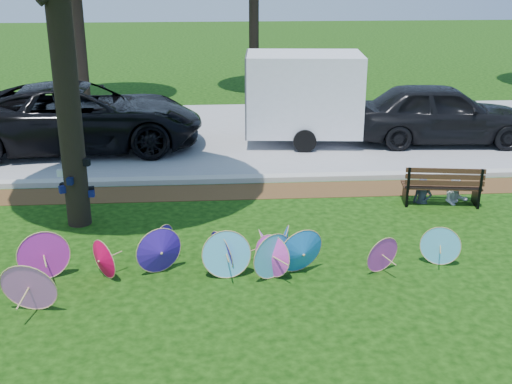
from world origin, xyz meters
TOP-DOWN VIEW (x-y plane):
  - ground at (0.00, 0.00)m, footprint 90.00×90.00m
  - mulch_strip at (0.00, 4.50)m, footprint 90.00×1.00m
  - curb at (0.00, 5.20)m, footprint 90.00×0.30m
  - street at (0.00, 9.35)m, footprint 90.00×8.00m
  - parasol_pile at (-0.29, 0.62)m, footprint 7.11×2.25m
  - black_van at (-3.64, 8.16)m, footprint 6.44×3.28m
  - dark_pickup at (5.95, 8.10)m, footprint 4.93×2.24m
  - cargo_trailer at (2.24, 8.38)m, footprint 3.18×2.17m
  - park_bench at (4.40, 3.52)m, footprint 1.67×0.83m
  - person_left at (4.05, 3.57)m, footprint 0.44×0.35m
  - person_right at (4.75, 3.57)m, footprint 0.53×0.41m

SIDE VIEW (x-z plane):
  - ground at x=0.00m, z-range 0.00..0.00m
  - mulch_strip at x=0.00m, z-range 0.00..0.01m
  - street at x=0.00m, z-range 0.00..0.01m
  - curb at x=0.00m, z-range 0.00..0.12m
  - parasol_pile at x=-0.29m, z-range -0.05..0.79m
  - park_bench at x=4.40m, z-range 0.00..0.83m
  - person_left at x=4.05m, z-range 0.00..1.04m
  - person_right at x=4.75m, z-range 0.00..1.07m
  - dark_pickup at x=5.95m, z-range 0.00..1.64m
  - black_van at x=-3.64m, z-range 0.00..1.74m
  - cargo_trailer at x=2.24m, z-range 0.00..2.71m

